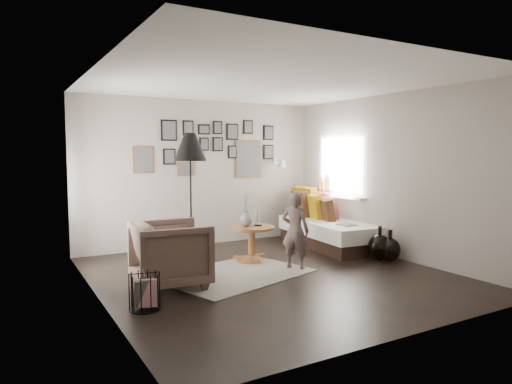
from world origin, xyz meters
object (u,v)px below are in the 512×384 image
daybed (325,228)px  floor_lamp (190,152)px  child (295,231)px  demijohn_large (380,247)px  demijohn_small (390,249)px  vase (246,217)px  armchair (171,254)px  magazine_basket (145,292)px  pedestal_table (252,245)px

daybed → floor_lamp: bearing=-166.8°
floor_lamp → child: bearing=-26.7°
demijohn_large → demijohn_small: 0.16m
vase → armchair: 1.60m
daybed → armchair: 3.37m
vase → floor_lamp: bearing=-177.2°
vase → armchair: vase is taller
daybed → demijohn_large: size_ratio=4.00×
vase → floor_lamp: 1.34m
demijohn_small → child: size_ratio=0.44×
magazine_basket → child: child is taller
daybed → child: (-1.37, -1.06, 0.23)m
pedestal_table → vase: size_ratio=1.40×
armchair → child: bearing=-86.7°
demijohn_large → floor_lamp: bearing=161.8°
pedestal_table → floor_lamp: (-0.99, -0.03, 1.42)m
pedestal_table → vase: bearing=166.0°
vase → demijohn_large: size_ratio=0.92×
daybed → demijohn_small: 1.44m
vase → demijohn_large: bearing=-27.4°
demijohn_large → vase: bearing=152.6°
floor_lamp → demijohn_small: 3.37m
vase → demijohn_large: (1.83, -0.95, -0.49)m
daybed → magazine_basket: (-3.74, -1.68, -0.13)m
vase → demijohn_small: 2.27m
vase → demijohn_small: (1.93, -1.07, -0.51)m
pedestal_table → magazine_basket: size_ratio=1.76×
daybed → demijohn_small: (0.15, -1.42, -0.14)m
pedestal_table → child: (0.33, -0.69, 0.30)m
armchair → floor_lamp: bearing=-35.3°
armchair → demijohn_small: 3.40m
pedestal_table → demijohn_large: 1.98m
demijohn_small → pedestal_table: bearing=150.5°
magazine_basket → child: size_ratio=0.36×
floor_lamp → demijohn_large: size_ratio=3.60×
demijohn_small → armchair: bearing=173.1°
demijohn_large → child: 1.48m
daybed → demijohn_small: size_ratio=4.40×
floor_lamp → demijohn_small: (2.85, -1.02, -1.49)m
demijohn_small → child: (-1.52, 0.36, 0.37)m
vase → armchair: bearing=-155.3°
vase → child: 0.83m
pedestal_table → demijohn_small: size_ratio=1.41×
pedestal_table → child: 0.82m
daybed → magazine_basket: size_ratio=5.48×
vase → daybed: vase is taller
magazine_basket → armchair: bearing=52.0°
pedestal_table → vase: vase is taller
daybed → magazine_basket: bearing=-151.0°
daybed → vase: bearing=-164.0°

